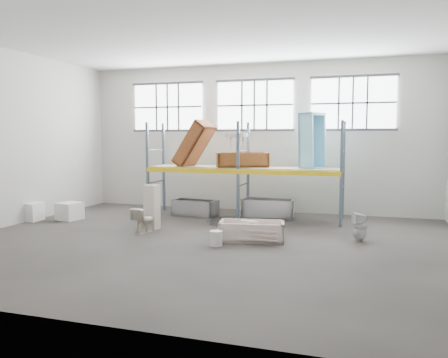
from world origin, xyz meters
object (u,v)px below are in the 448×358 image
at_px(cistern_tall, 152,207).
at_px(toilet_beige, 144,220).
at_px(toilet_white, 360,227).
at_px(carton_near, 30,212).
at_px(blue_tub_upright, 312,142).
at_px(steel_tub_right, 268,208).
at_px(rust_tub_flat, 242,160).
at_px(bathtub_beige, 252,231).
at_px(steel_tub_left, 195,208).
at_px(bucket, 216,238).

bearing_deg(cistern_tall, toilet_beige, -76.05).
distance_m(toilet_white, carton_near, 9.60).
bearing_deg(blue_tub_upright, carton_near, -161.91).
xyz_separation_m(toilet_beige, cistern_tall, (0.00, 0.50, 0.27)).
xyz_separation_m(toilet_white, blue_tub_upright, (-1.47, 2.50, 2.04)).
relative_size(steel_tub_right, rust_tub_flat, 1.01).
xyz_separation_m(cistern_tall, rust_tub_flat, (1.89, 2.52, 1.21)).
distance_m(toilet_beige, rust_tub_flat, 3.86).
relative_size(bathtub_beige, carton_near, 2.45).
bearing_deg(toilet_beige, rust_tub_flat, -111.47).
height_order(toilet_beige, blue_tub_upright, blue_tub_upright).
bearing_deg(steel_tub_right, carton_near, -158.34).
xyz_separation_m(cistern_tall, steel_tub_right, (2.69, 2.70, -0.32)).
relative_size(bathtub_beige, toilet_beige, 2.34).
bearing_deg(cistern_tall, bathtub_beige, 3.68).
bearing_deg(steel_tub_left, rust_tub_flat, 8.13).
height_order(bathtub_beige, cistern_tall, cistern_tall).
distance_m(toilet_beige, blue_tub_upright, 5.52).
bearing_deg(bucket, steel_tub_left, 117.81).
distance_m(bathtub_beige, cistern_tall, 3.04).
height_order(blue_tub_upright, bucket, blue_tub_upright).
xyz_separation_m(toilet_beige, steel_tub_right, (2.69, 3.20, -0.04)).
bearing_deg(toilet_beige, carton_near, 3.54).
relative_size(steel_tub_left, rust_tub_flat, 0.89).
xyz_separation_m(bathtub_beige, rust_tub_flat, (-1.08, 3.06, 1.59)).
height_order(toilet_white, bucket, toilet_white).
height_order(toilet_beige, steel_tub_left, toilet_beige).
height_order(cistern_tall, steel_tub_right, cistern_tall).
xyz_separation_m(rust_tub_flat, bucket, (0.41, -3.84, -1.64)).
bearing_deg(bathtub_beige, toilet_beige, 169.50).
bearing_deg(toilet_white, bucket, -89.12).
height_order(steel_tub_left, rust_tub_flat, rust_tub_flat).
distance_m(bathtub_beige, toilet_beige, 2.97).
bearing_deg(toilet_beige, cistern_tall, -79.54).
distance_m(toilet_beige, steel_tub_left, 2.83).
bearing_deg(toilet_beige, bucket, 170.90).
height_order(cistern_tall, blue_tub_upright, blue_tub_upright).
height_order(steel_tub_left, steel_tub_right, steel_tub_right).
bearing_deg(rust_tub_flat, bucket, -83.84).
distance_m(rust_tub_flat, bucket, 4.20).
xyz_separation_m(toilet_beige, blue_tub_upright, (4.03, 3.16, 2.06)).
height_order(bathtub_beige, blue_tub_upright, blue_tub_upright).
xyz_separation_m(bathtub_beige, blue_tub_upright, (1.07, 3.21, 2.16)).
relative_size(rust_tub_flat, bucket, 4.52).
bearing_deg(bathtub_beige, blue_tub_upright, 62.00).
height_order(bathtub_beige, carton_near, carton_near).
bearing_deg(steel_tub_right, cistern_tall, -134.89).
bearing_deg(steel_tub_left, blue_tub_upright, 5.63).
bearing_deg(bucket, cistern_tall, 150.11).
xyz_separation_m(bathtub_beige, bucket, (-0.66, -0.78, -0.06)).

